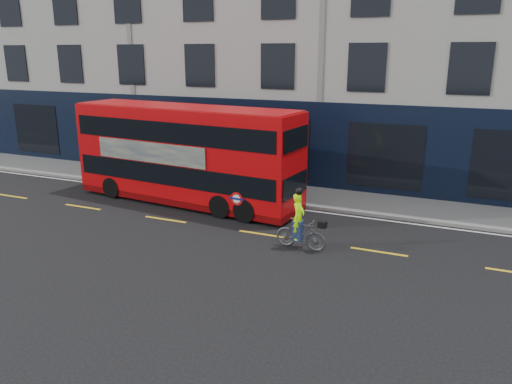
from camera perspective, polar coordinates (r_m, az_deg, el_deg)
The scene contains 8 objects.
ground at distance 16.16m, azimuth -1.28°, elevation -6.57°, with size 120.00×120.00×0.00m, color black.
pavement at distance 21.89m, azimuth 5.82°, elevation -0.46°, with size 60.00×3.00×0.12m, color slate.
kerb at distance 20.53m, azimuth 4.54°, elevation -1.52°, with size 60.00×0.12×0.13m, color gray.
building_terrace at distance 27.29m, azimuth 10.62°, elevation 18.33°, with size 50.00×10.07×15.00m.
road_edge_line at distance 20.27m, azimuth 4.26°, elevation -1.91°, with size 58.00×0.10×0.01m, color silver.
lane_dashes at distance 17.44m, azimuth 0.78°, elevation -4.84°, with size 58.00×0.12×0.01m, color gold, non-canonical shape.
bus at distance 20.78m, azimuth -7.99°, elevation 4.29°, with size 10.18×3.26×4.03m.
cyclist at distance 16.05m, azimuth 5.07°, elevation -4.21°, with size 1.71×0.57×2.03m.
Camera 1 is at (6.26, -13.58, 6.13)m, focal length 35.00 mm.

